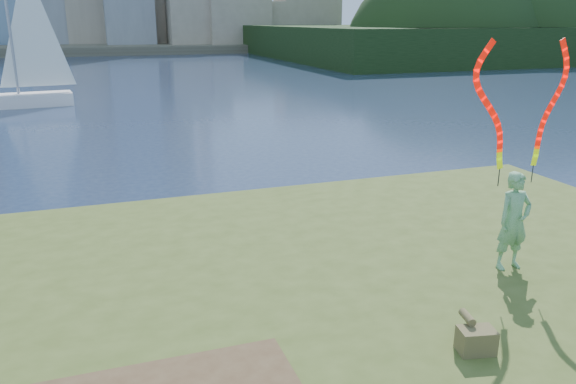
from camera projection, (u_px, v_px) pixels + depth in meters
name	position (u px, v px, depth m)	size (l,w,h in m)	color
ground	(278.00, 322.00, 9.26)	(320.00, 320.00, 0.00)	#1A2843
far_shore	(103.00, 46.00, 94.85)	(320.00, 40.00, 1.20)	#474334
wooded_hill	(537.00, 53.00, 82.04)	(78.00, 50.00, 63.00)	black
woman_with_ribbons	(517.00, 187.00, 9.05)	(2.06, 0.40, 4.03)	#116F21
canvas_bag	(476.00, 339.00, 6.99)	(0.50, 0.56, 0.42)	brown
sailboat	(23.00, 79.00, 31.84)	(6.07, 2.47, 9.11)	white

